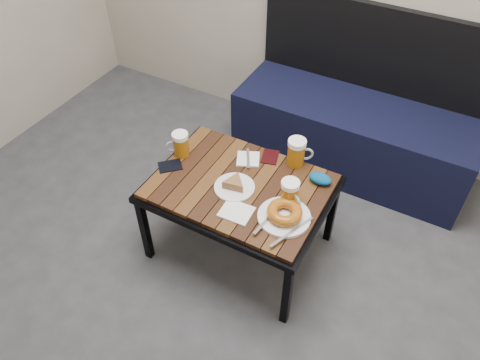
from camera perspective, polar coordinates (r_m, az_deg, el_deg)
The scene contains 12 objects.
bench at distance 2.92m, azimuth 13.72°, elevation 6.15°, with size 1.40×0.50×0.95m.
cafe_table at distance 2.23m, azimuth 0.00°, elevation -1.33°, with size 0.84×0.62×0.47m.
beer_mug_left at distance 2.33m, azimuth -7.28°, elevation 4.36°, with size 0.12×0.11×0.13m.
beer_mug_centre at distance 2.27m, azimuth 6.94°, elevation 3.40°, with size 0.13×0.12×0.14m.
beer_mug_right at distance 2.07m, azimuth 6.11°, elevation -1.61°, with size 0.13×0.11×0.13m.
plate_pie at distance 2.16m, azimuth -0.68°, elevation -0.64°, with size 0.19×0.19×0.05m.
plate_bagel at distance 2.04m, azimuth 5.42°, elevation -4.17°, with size 0.24×0.30×0.06m.
napkin_left at distance 2.32m, azimuth 0.99°, elevation 2.59°, with size 0.15×0.15×0.01m.
napkin_right at distance 2.07m, azimuth -0.44°, elevation -3.91°, with size 0.14×0.12×0.01m.
passport_navy at distance 2.31m, azimuth -8.52°, elevation 1.72°, with size 0.08×0.11×0.01m, color black.
passport_burgundy at distance 2.34m, azimuth 3.69°, elevation 2.85°, with size 0.08×0.11×0.01m, color black.
knit_pouch at distance 2.22m, azimuth 9.76°, elevation 0.18°, with size 0.11×0.07×0.05m, color navy.
Camera 1 is at (0.54, -0.53, 2.02)m, focal length 35.00 mm.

